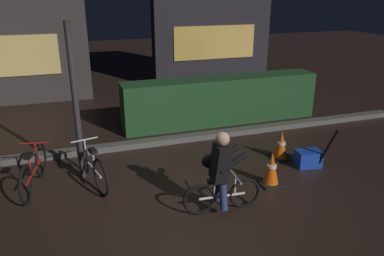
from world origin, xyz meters
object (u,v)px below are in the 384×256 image
(parked_bike_center_left, at_px, (91,166))
(cyclist, at_px, (221,172))
(traffic_cone_far, at_px, (281,146))
(closed_umbrella, at_px, (327,149))
(street_post, at_px, (76,104))
(blue_crate, at_px, (308,158))
(traffic_cone_near, at_px, (271,169))
(parked_bike_left_mid, at_px, (34,170))

(parked_bike_center_left, xyz_separation_m, cyclist, (1.71, -1.45, 0.30))
(traffic_cone_far, relative_size, closed_umbrella, 0.65)
(parked_bike_center_left, height_order, closed_umbrella, closed_umbrella)
(street_post, bearing_deg, cyclist, -43.46)
(parked_bike_center_left, relative_size, blue_crate, 3.44)
(traffic_cone_far, height_order, blue_crate, traffic_cone_far)
(traffic_cone_far, xyz_separation_m, blue_crate, (0.31, -0.45, -0.12))
(traffic_cone_near, height_order, cyclist, cyclist)
(parked_bike_left_mid, relative_size, blue_crate, 3.45)
(traffic_cone_near, xyz_separation_m, traffic_cone_far, (0.70, 0.85, -0.02))
(street_post, bearing_deg, parked_bike_center_left, -66.10)
(closed_umbrella, bearing_deg, parked_bike_left_mid, -134.12)
(traffic_cone_near, relative_size, blue_crate, 1.33)
(parked_bike_center_left, height_order, blue_crate, parked_bike_center_left)
(parked_bike_left_mid, bearing_deg, closed_umbrella, -89.99)
(parked_bike_center_left, distance_m, closed_umbrella, 4.11)
(blue_crate, bearing_deg, street_post, 167.22)
(parked_bike_left_mid, height_order, blue_crate, parked_bike_left_mid)
(traffic_cone_far, bearing_deg, cyclist, -144.39)
(street_post, xyz_separation_m, traffic_cone_far, (3.66, -0.45, -1.05))
(street_post, height_order, parked_bike_center_left, street_post)
(parked_bike_center_left, bearing_deg, blue_crate, -112.51)
(street_post, xyz_separation_m, closed_umbrella, (4.16, -1.15, -0.91))
(parked_bike_left_mid, bearing_deg, blue_crate, -87.49)
(parked_bike_left_mid, bearing_deg, parked_bike_center_left, -86.67)
(traffic_cone_near, xyz_separation_m, blue_crate, (1.01, 0.40, -0.13))
(traffic_cone_far, xyz_separation_m, closed_umbrella, (0.49, -0.70, 0.14))
(street_post, distance_m, closed_umbrella, 4.41)
(street_post, bearing_deg, blue_crate, -12.78)
(parked_bike_center_left, relative_size, traffic_cone_far, 2.73)
(traffic_cone_far, bearing_deg, traffic_cone_near, -129.54)
(parked_bike_left_mid, height_order, traffic_cone_near, parked_bike_left_mid)
(traffic_cone_near, distance_m, blue_crate, 1.09)
(street_post, xyz_separation_m, cyclist, (1.85, -1.75, -0.69))
(parked_bike_left_mid, xyz_separation_m, blue_crate, (4.73, -0.72, -0.17))
(street_post, xyz_separation_m, parked_bike_center_left, (0.13, -0.30, -0.99))
(street_post, relative_size, traffic_cone_near, 4.51)
(street_post, height_order, parked_bike_left_mid, street_post)
(blue_crate, distance_m, cyclist, 2.33)
(street_post, relative_size, parked_bike_left_mid, 1.74)
(parked_bike_left_mid, bearing_deg, street_post, -65.58)
(traffic_cone_near, bearing_deg, parked_bike_center_left, 160.59)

